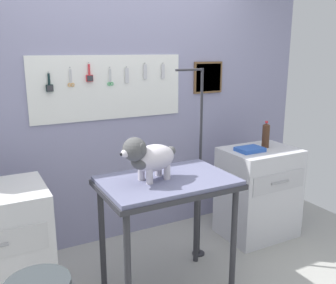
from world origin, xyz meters
The scene contains 7 objects.
rear_wall_panel centered at (0.00, 1.28, 1.16)m, with size 4.00×0.11×2.30m.
grooming_table centered at (-0.08, 0.27, 0.79)m, with size 0.94×0.62×0.89m.
grooming_arm centered at (0.40, 0.60, 0.76)m, with size 0.29×0.11×1.62m.
dog centered at (-0.21, 0.28, 1.07)m, with size 0.44×0.26×0.32m.
cabinet_right centered at (1.12, 0.66, 0.43)m, with size 0.68×0.54×0.86m.
soda_bottle centered at (1.20, 0.69, 0.98)m, with size 0.07×0.07×0.25m.
supply_tray centered at (0.98, 0.65, 0.88)m, with size 0.24×0.18×0.04m.
Camera 1 is at (-1.23, -1.91, 1.77)m, focal length 40.00 mm.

